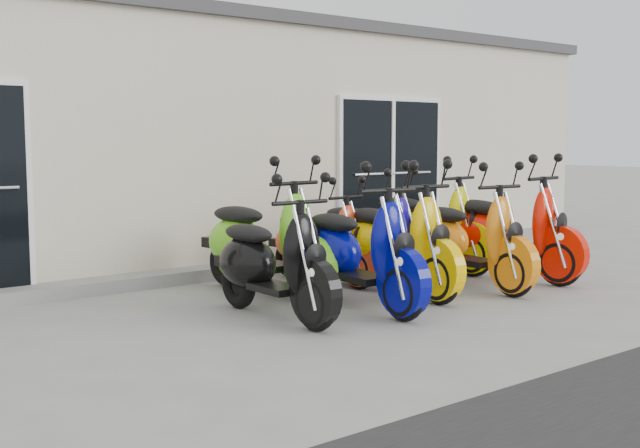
# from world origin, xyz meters

# --- Properties ---
(ground) EXTENTS (80.00, 80.00, 0.00)m
(ground) POSITION_xyz_m (0.00, 0.00, 0.00)
(ground) COLOR gray
(ground) RESTS_ON ground
(building) EXTENTS (14.00, 6.00, 3.20)m
(building) POSITION_xyz_m (0.00, 5.20, 1.60)
(building) COLOR beige
(building) RESTS_ON ground
(roof_cap) EXTENTS (14.20, 6.20, 0.16)m
(roof_cap) POSITION_xyz_m (0.00, 5.20, 3.28)
(roof_cap) COLOR #3F3F42
(roof_cap) RESTS_ON building
(front_step) EXTENTS (14.00, 0.40, 0.15)m
(front_step) POSITION_xyz_m (0.00, 2.02, 0.07)
(front_step) COLOR gray
(front_step) RESTS_ON ground
(door_right) EXTENTS (2.02, 0.08, 2.22)m
(door_right) POSITION_xyz_m (2.60, 2.17, 1.26)
(door_right) COLOR black
(door_right) RESTS_ON front_step
(scooter_front_black) EXTENTS (0.70, 1.91, 1.41)m
(scooter_front_black) POSITION_xyz_m (-1.26, -0.26, 0.70)
(scooter_front_black) COLOR black
(scooter_front_black) RESTS_ON ground
(scooter_front_blue) EXTENTS (0.90, 2.09, 1.50)m
(scooter_front_blue) POSITION_xyz_m (-0.33, -0.42, 0.75)
(scooter_front_blue) COLOR #04087F
(scooter_front_blue) RESTS_ON ground
(scooter_front_orange_a) EXTENTS (0.88, 2.07, 1.49)m
(scooter_front_orange_a) POSITION_xyz_m (0.49, -0.12, 0.75)
(scooter_front_orange_a) COLOR #FFC700
(scooter_front_orange_a) RESTS_ON ground
(scooter_front_orange_b) EXTENTS (0.85, 2.02, 1.46)m
(scooter_front_orange_b) POSITION_xyz_m (1.40, -0.37, 0.73)
(scooter_front_orange_b) COLOR orange
(scooter_front_orange_b) RESTS_ON ground
(scooter_front_red) EXTENTS (1.01, 2.16, 1.54)m
(scooter_front_red) POSITION_xyz_m (2.20, -0.27, 0.77)
(scooter_front_red) COLOR red
(scooter_front_red) RESTS_ON ground
(scooter_back_green) EXTENTS (0.99, 2.15, 1.54)m
(scooter_back_green) POSITION_xyz_m (-0.65, 0.76, 0.77)
(scooter_back_green) COLOR #60C41B
(scooter_back_green) RESTS_ON ground
(scooter_back_red) EXTENTS (0.83, 1.80, 1.28)m
(scooter_back_red) POSITION_xyz_m (0.29, 0.93, 0.64)
(scooter_back_red) COLOR red
(scooter_back_red) RESTS_ON ground
(scooter_back_blue) EXTENTS (0.93, 1.92, 1.36)m
(scooter_back_blue) POSITION_xyz_m (1.05, 0.88, 0.68)
(scooter_back_blue) COLOR #180A97
(scooter_back_blue) RESTS_ON ground
(scooter_back_yellow) EXTENTS (1.00, 2.11, 1.50)m
(scooter_back_yellow) POSITION_xyz_m (1.94, 0.78, 0.75)
(scooter_back_yellow) COLOR #DBDD00
(scooter_back_yellow) RESTS_ON ground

